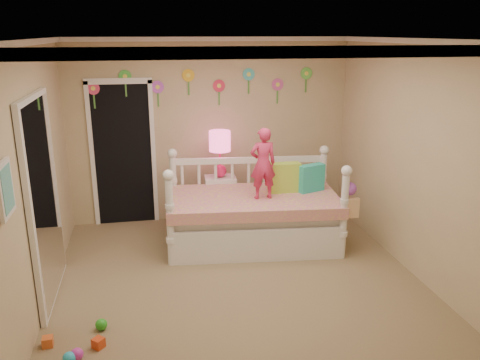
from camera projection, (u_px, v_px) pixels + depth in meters
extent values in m
cube|color=#7F684C|center=(242.00, 289.00, 5.27)|extent=(4.00, 4.50, 0.01)
cube|color=white|center=(242.00, 39.00, 4.51)|extent=(4.00, 4.50, 0.01)
cube|color=tan|center=(211.00, 131.00, 7.00)|extent=(4.00, 0.01, 2.60)
cube|color=tan|center=(31.00, 186.00, 4.52)|extent=(0.01, 4.50, 2.60)
cube|color=tan|center=(423.00, 164.00, 5.26)|extent=(0.01, 4.50, 2.60)
cube|color=#24B4B0|center=(311.00, 178.00, 6.35)|extent=(0.38, 0.23, 0.36)
cube|color=#ABD641|center=(284.00, 178.00, 6.32)|extent=(0.41, 0.15, 0.39)
imported|color=#D7315E|center=(263.00, 164.00, 6.00)|extent=(0.33, 0.22, 0.90)
cube|color=white|center=(220.00, 201.00, 6.93)|extent=(0.45, 0.35, 0.71)
sphere|color=#EE1F61|center=(220.00, 171.00, 6.80)|extent=(0.18, 0.18, 0.18)
cylinder|color=#EE1F61|center=(220.00, 158.00, 6.75)|extent=(0.03, 0.03, 0.38)
cylinder|color=#FF4C93|center=(220.00, 141.00, 6.68)|extent=(0.30, 0.30, 0.28)
cube|color=black|center=(123.00, 153.00, 6.84)|extent=(0.90, 0.04, 2.07)
cube|color=white|center=(44.00, 200.00, 4.88)|extent=(0.07, 1.30, 2.10)
cube|color=white|center=(5.00, 189.00, 3.61)|extent=(0.05, 0.34, 0.42)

